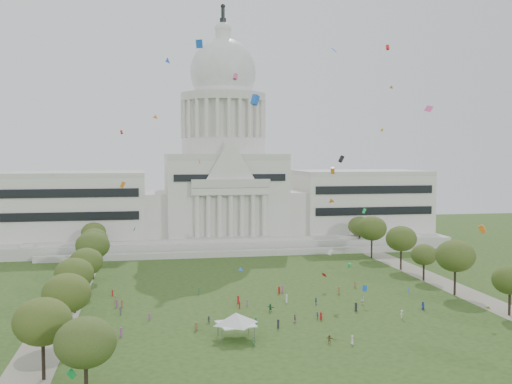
# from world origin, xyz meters

# --- Properties ---
(ground) EXTENTS (400.00, 400.00, 0.00)m
(ground) POSITION_xyz_m (0.00, 0.00, 0.00)
(ground) COLOR #2B4718
(ground) RESTS_ON ground
(capitol) EXTENTS (160.00, 64.50, 91.30)m
(capitol) POSITION_xyz_m (0.00, 113.59, 22.30)
(capitol) COLOR beige
(capitol) RESTS_ON ground
(path_left) EXTENTS (8.00, 160.00, 0.04)m
(path_left) POSITION_xyz_m (-48.00, 30.00, 0.02)
(path_left) COLOR gray
(path_left) RESTS_ON ground
(path_right) EXTENTS (8.00, 160.00, 0.04)m
(path_right) POSITION_xyz_m (48.00, 30.00, 0.02)
(path_right) COLOR gray
(path_right) RESTS_ON ground
(row_tree_l_0) EXTENTS (8.85, 8.85, 12.59)m
(row_tree_l_0) POSITION_xyz_m (-45.26, -21.68, 8.95)
(row_tree_l_0) COLOR black
(row_tree_l_0) RESTS_ON ground
(row_tree_l_1) EXTENTS (8.86, 8.86, 12.59)m
(row_tree_l_1) POSITION_xyz_m (-44.07, -2.96, 8.95)
(row_tree_l_1) COLOR black
(row_tree_l_1) RESTS_ON ground
(row_tree_r_1) EXTENTS (7.58, 7.58, 10.78)m
(row_tree_r_1) POSITION_xyz_m (46.22, -1.75, 7.66)
(row_tree_r_1) COLOR black
(row_tree_r_1) RESTS_ON ground
(row_tree_l_2) EXTENTS (8.42, 8.42, 11.97)m
(row_tree_l_2) POSITION_xyz_m (-45.04, 17.30, 8.51)
(row_tree_l_2) COLOR black
(row_tree_l_2) RESTS_ON ground
(row_tree_r_2) EXTENTS (9.55, 9.55, 13.58)m
(row_tree_r_2) POSITION_xyz_m (44.17, 17.44, 9.66)
(row_tree_r_2) COLOR black
(row_tree_r_2) RESTS_ON ground
(row_tree_l_3) EXTENTS (8.12, 8.12, 11.55)m
(row_tree_l_3) POSITION_xyz_m (-44.09, 33.92, 8.21)
(row_tree_l_3) COLOR black
(row_tree_l_3) RESTS_ON ground
(row_tree_r_3) EXTENTS (7.01, 7.01, 9.98)m
(row_tree_r_3) POSITION_xyz_m (44.40, 34.48, 7.08)
(row_tree_r_3) COLOR black
(row_tree_r_3) RESTS_ON ground
(row_tree_l_4) EXTENTS (9.29, 9.29, 13.21)m
(row_tree_l_4) POSITION_xyz_m (-44.08, 52.42, 9.39)
(row_tree_l_4) COLOR black
(row_tree_l_4) RESTS_ON ground
(row_tree_r_4) EXTENTS (9.19, 9.19, 13.06)m
(row_tree_r_4) POSITION_xyz_m (44.76, 50.04, 9.29)
(row_tree_r_4) COLOR black
(row_tree_r_4) RESTS_ON ground
(row_tree_l_5) EXTENTS (8.33, 8.33, 11.85)m
(row_tree_l_5) POSITION_xyz_m (-45.22, 71.01, 8.42)
(row_tree_l_5) COLOR black
(row_tree_l_5) RESTS_ON ground
(row_tree_r_5) EXTENTS (9.82, 9.82, 13.96)m
(row_tree_r_5) POSITION_xyz_m (43.49, 70.19, 9.93)
(row_tree_r_5) COLOR black
(row_tree_r_5) RESTS_ON ground
(row_tree_l_6) EXTENTS (8.19, 8.19, 11.64)m
(row_tree_l_6) POSITION_xyz_m (-46.87, 89.14, 8.27)
(row_tree_l_6) COLOR black
(row_tree_l_6) RESTS_ON ground
(row_tree_r_6) EXTENTS (8.42, 8.42, 11.97)m
(row_tree_r_6) POSITION_xyz_m (45.96, 88.13, 8.51)
(row_tree_r_6) COLOR black
(row_tree_r_6) RESTS_ON ground
(near_tree_0) EXTENTS (8.47, 8.47, 12.04)m
(near_tree_0) POSITION_xyz_m (-38.00, -32.00, 8.56)
(near_tree_0) COLOR black
(near_tree_0) RESTS_ON ground
(event_tent) EXTENTS (10.42, 10.42, 5.00)m
(event_tent) POSITION_xyz_m (-13.44, -6.94, 3.88)
(event_tent) COLOR #4C4C4C
(event_tent) RESTS_ON ground
(person_0) EXTENTS (0.90, 1.02, 1.75)m
(person_0) POSITION_xyz_m (30.41, 6.23, 0.88)
(person_0) COLOR navy
(person_0) RESTS_ON ground
(person_2) EXTENTS (1.10, 0.99, 1.92)m
(person_2) POSITION_xyz_m (18.85, 12.84, 0.96)
(person_2) COLOR silver
(person_2) RESTS_ON ground
(person_3) EXTENTS (0.70, 1.09, 1.56)m
(person_3) POSITION_xyz_m (5.24, 3.16, 0.78)
(person_3) COLOR #4C4C51
(person_3) RESTS_ON ground
(person_4) EXTENTS (0.65, 1.06, 1.73)m
(person_4) POSITION_xyz_m (-0.06, 1.14, 0.87)
(person_4) COLOR #994C8C
(person_4) RESTS_ON ground
(person_5) EXTENTS (1.82, 1.57, 1.88)m
(person_5) POSITION_xyz_m (-3.24, 10.26, 0.94)
(person_5) COLOR #33723F
(person_5) RESTS_ON ground
(person_6) EXTENTS (0.66, 0.90, 1.68)m
(person_6) POSITION_xyz_m (6.68, -14.27, 0.84)
(person_6) COLOR silver
(person_6) RESTS_ON ground
(person_7) EXTENTS (0.81, 0.82, 1.82)m
(person_7) POSITION_xyz_m (-11.05, -12.16, 0.91)
(person_7) COLOR #33723F
(person_7) RESTS_ON ground
(person_8) EXTENTS (0.83, 0.78, 1.46)m
(person_8) POSITION_xyz_m (-17.34, 4.11, 0.73)
(person_8) COLOR #4C4C51
(person_8) RESTS_ON ground
(person_9) EXTENTS (1.13, 1.12, 1.63)m
(person_9) POSITION_xyz_m (22.95, 0.75, 0.81)
(person_9) COLOR silver
(person_9) RESTS_ON ground
(person_10) EXTENTS (0.70, 1.04, 1.64)m
(person_10) POSITION_xyz_m (8.26, 14.46, 0.82)
(person_10) COLOR navy
(person_10) RESTS_ON ground
(person_11) EXTENTS (1.51, 1.25, 1.54)m
(person_11) POSITION_xyz_m (2.87, -12.77, 0.77)
(person_11) COLOR olive
(person_11) RESTS_ON ground
(distant_crowd) EXTENTS (61.30, 36.11, 1.93)m
(distant_crowd) POSITION_xyz_m (-11.36, 14.96, 0.87)
(distant_crowd) COLOR #994C8C
(distant_crowd) RESTS_ON ground
(kite_swarm) EXTENTS (78.15, 103.56, 57.97)m
(kite_swarm) POSITION_xyz_m (1.98, 7.92, 27.58)
(kite_swarm) COLOR yellow
(kite_swarm) RESTS_ON ground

